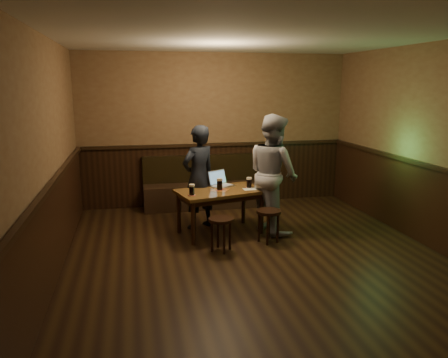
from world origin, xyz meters
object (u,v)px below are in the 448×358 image
Objects in this scene: pint_left at (192,190)px; pint_right at (249,183)px; bench at (204,190)px; stool_left at (221,225)px; laptop at (220,182)px; pub_table at (220,196)px; pint_mid at (220,184)px; stool_right at (269,217)px; person_suit at (199,177)px; person_grey at (273,173)px.

pint_right is (0.92, 0.27, -0.00)m from pint_left.
stool_left is (-0.13, -2.22, 0.06)m from bench.
pint_right is 0.38× the size of laptop.
pint_mid reaches higher than pub_table.
stool_left is 0.97× the size of stool_right.
laptop is 0.26× the size of person_suit.
stool_right is 1.16m from pint_left.
laptop is (-0.41, 0.21, -0.02)m from pint_right.
pint_left and pint_right have the same top height.
pint_right is (0.60, 0.76, 0.39)m from stool_left.
pub_table is at bearing 99.18° from person_suit.
stool_left is 1.06m from laptop.
person_grey is at bearing -3.13° from pint_mid.
bench is 5.11× the size of laptop.
stool_right is at bearing 14.01° from stool_left.
stool_left is 2.83× the size of pint_left.
person_suit is (-0.32, 0.07, 0.07)m from laptop.
pub_table is at bearing 138.68° from stool_right.
person_grey is (0.22, 0.49, 0.52)m from stool_right.
stool_right is 1.30m from person_suit.
bench is 13.44× the size of pint_left.
stool_left is at bearing -128.11° from pint_right.
person_suit reaches higher than pub_table.
bench is 1.59m from pint_right.
laptop is (0.19, 0.98, 0.37)m from stool_left.
bench is 1.22× the size of person_grey.
person_suit reaches higher than pint_left.
person_grey is at bearing 35.36° from stool_left.
person_suit reaches higher than pint_mid.
stool_left is 0.76m from stool_right.
person_suit is at bearing -102.99° from bench.
person_grey is at bearing 66.11° from stool_right.
bench reaches higher than laptop.
bench is 12.32× the size of pint_mid.
laptop reaches higher than pint_left.
bench is 13.47× the size of pint_right.
pint_left is at bearing -104.83° from bench.
stool_right is at bearing -76.96° from pint_right.
person_grey reaches higher than pub_table.
bench is 1.57× the size of pub_table.
pint_left is at bearing -153.00° from pint_mid.
pint_mid is at bearing -133.78° from laptop.
pub_table is 3.03× the size of stool_left.
pint_mid is 0.10× the size of person_grey.
bench is 1.85m from pint_left.
bench is at bearing 89.80° from pint_mid.
stool_right is at bearing 105.68° from person_suit.
person_suit reaches higher than bench.
stool_right is at bearing -41.65° from pint_mid.
laptop is 0.24× the size of person_grey.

